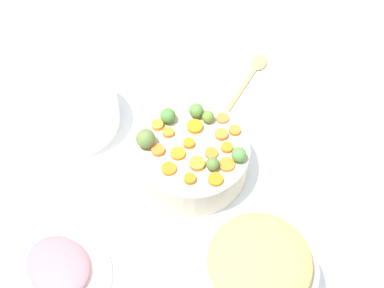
{
  "coord_description": "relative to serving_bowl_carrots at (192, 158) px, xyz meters",
  "views": [
    {
      "loc": [
        -0.68,
        -0.03,
        1.07
      ],
      "look_at": [
        -0.04,
        -0.05,
        0.12
      ],
      "focal_mm": 47.95,
      "sensor_mm": 36.0,
      "label": 1
    }
  ],
  "objects": [
    {
      "name": "tabletop",
      "position": [
        0.04,
        0.05,
        -0.06
      ],
      "size": [
        2.4,
        2.4,
        0.02
      ],
      "primitive_type": "cube",
      "color": "white",
      "rests_on": "ground"
    },
    {
      "name": "serving_bowl_carrots",
      "position": [
        0.0,
        0.0,
        0.0
      ],
      "size": [
        0.26,
        0.26,
        0.09
      ],
      "primitive_type": "cylinder",
      "color": "#BCB091",
      "rests_on": "tabletop"
    },
    {
      "name": "metal_pot",
      "position": [
        -0.3,
        -0.11,
        0.02
      ],
      "size": [
        0.23,
        0.23,
        0.13
      ],
      "primitive_type": "cylinder",
      "color": "#B6B2BB",
      "rests_on": "tabletop"
    },
    {
      "name": "stuffing_mound",
      "position": [
        -0.3,
        -0.11,
        0.1
      ],
      "size": [
        0.2,
        0.2,
        0.05
      ],
      "primitive_type": "ellipsoid",
      "color": "tan",
      "rests_on": "metal_pot"
    },
    {
      "name": "carrot_slice_0",
      "position": [
        0.06,
        0.08,
        0.05
      ],
      "size": [
        0.04,
        0.04,
        0.01
      ],
      "primitive_type": "cylinder",
      "rotation": [
        0.0,
        0.0,
        2.47
      ],
      "color": "orange",
      "rests_on": "serving_bowl_carrots"
    },
    {
      "name": "carrot_slice_1",
      "position": [
        0.04,
        -0.1,
        0.05
      ],
      "size": [
        0.03,
        0.03,
        0.01
      ],
      "primitive_type": "cylinder",
      "rotation": [
        0.0,
        0.0,
        1.22
      ],
      "color": "orange",
      "rests_on": "serving_bowl_carrots"
    },
    {
      "name": "carrot_slice_2",
      "position": [
        -0.01,
        -0.08,
        0.05
      ],
      "size": [
        0.04,
        0.04,
        0.01
      ],
      "primitive_type": "cylinder",
      "rotation": [
        0.0,
        0.0,
        2.16
      ],
      "color": "orange",
      "rests_on": "serving_bowl_carrots"
    },
    {
      "name": "carrot_slice_3",
      "position": [
        -0.09,
        0.01,
        0.05
      ],
      "size": [
        0.03,
        0.03,
        0.01
      ],
      "primitive_type": "cylinder",
      "rotation": [
        0.0,
        0.0,
        3.14
      ],
      "color": "orange",
      "rests_on": "serving_bowl_carrots"
    },
    {
      "name": "carrot_slice_4",
      "position": [
        -0.02,
        0.03,
        0.05
      ],
      "size": [
        0.05,
        0.05,
        0.01
      ],
      "primitive_type": "cylinder",
      "rotation": [
        0.0,
        0.0,
        0.95
      ],
      "color": "orange",
      "rests_on": "serving_bowl_carrots"
    },
    {
      "name": "carrot_slice_5",
      "position": [
        -0.02,
        -0.04,
        0.05
      ],
      "size": [
        0.04,
        0.04,
        0.01
      ],
      "primitive_type": "cylinder",
      "rotation": [
        0.0,
        0.0,
        0.43
      ],
      "color": "orange",
      "rests_on": "serving_bowl_carrots"
    },
    {
      "name": "carrot_slice_6",
      "position": [
        -0.01,
        0.08,
        0.05
      ],
      "size": [
        0.04,
        0.04,
        0.01
      ],
      "primitive_type": "cylinder",
      "rotation": [
        0.0,
        0.0,
        6.05
      ],
      "color": "orange",
      "rests_on": "serving_bowl_carrots"
    },
    {
      "name": "carrot_slice_7",
      "position": [
        0.04,
        0.06,
        0.05
      ],
      "size": [
        0.04,
        0.04,
        0.01
      ],
      "primitive_type": "cylinder",
      "rotation": [
        0.0,
        0.0,
        5.7
      ],
      "color": "orange",
      "rests_on": "serving_bowl_carrots"
    },
    {
      "name": "carrot_slice_8",
      "position": [
        0.07,
        -0.07,
        0.05
      ],
      "size": [
        0.04,
        0.04,
        0.01
      ],
      "primitive_type": "cylinder",
      "rotation": [
        0.0,
        0.0,
        2.71
      ],
      "color": "orange",
      "rests_on": "serving_bowl_carrots"
    },
    {
      "name": "carrot_slice_9",
      "position": [
        0.0,
        0.01,
        0.05
      ],
      "size": [
        0.04,
        0.04,
        0.01
      ],
      "primitive_type": "cylinder",
      "rotation": [
        0.0,
        0.0,
        3.78
      ],
      "color": "orange",
      "rests_on": "serving_bowl_carrots"
    },
    {
      "name": "carrot_slice_10",
      "position": [
        -0.05,
        -0.01,
        0.05
      ],
      "size": [
        0.04,
        0.04,
        0.01
      ],
      "primitive_type": "cylinder",
      "rotation": [
        0.0,
        0.0,
        4.46
      ],
      "color": "orange",
      "rests_on": "serving_bowl_carrots"
    },
    {
      "name": "carrot_slice_11",
      "position": [
        0.05,
        -0.01,
        0.05
      ],
      "size": [
        0.05,
        0.05,
        0.01
      ],
      "primitive_type": "cylinder",
      "rotation": [
        0.0,
        0.0,
        0.89
      ],
      "color": "orange",
      "rests_on": "serving_bowl_carrots"
    },
    {
      "name": "carrot_slice_12",
      "position": [
        -0.06,
        0.05,
        0.05
      ],
      "size": [
        0.03,
        0.03,
        0.01
      ],
      "primitive_type": "cylinder",
      "rotation": [
        0.0,
        0.0,
        3.14
      ],
      "color": "orange",
      "rests_on": "serving_bowl_carrots"
    },
    {
      "name": "carrot_slice_13",
      "position": [
        0.03,
        -0.07,
        0.05
      ],
      "size": [
        0.03,
        0.03,
        0.01
      ],
      "primitive_type": "cylinder",
      "rotation": [
        0.0,
        0.0,
        1.43
      ],
      "color": "orange",
      "rests_on": "serving_bowl_carrots"
    },
    {
      "name": "carrot_slice_14",
      "position": [
        -0.09,
        -0.05,
        0.05
      ],
      "size": [
        0.04,
        0.04,
        0.01
      ],
      "primitive_type": "cylinder",
      "rotation": [
        0.0,
        0.0,
        1.88
      ],
      "color": "orange",
      "rests_on": "serving_bowl_carrots"
    },
    {
      "name": "carrot_slice_15",
      "position": [
        -0.05,
        -0.07,
        0.05
      ],
      "size": [
        0.05,
        0.05,
        0.01
      ],
      "primitive_type": "cylinder",
      "rotation": [
        0.0,
        0.0,
        4.14
      ],
      "color": "orange",
      "rests_on": "serving_bowl_carrots"
    },
    {
      "name": "brussels_sprout_0",
      "position": [
        0.07,
        -0.04,
        0.06
      ],
      "size": [
        0.03,
        0.03,
        0.03
      ],
      "primitive_type": "sphere",
      "color": "olive",
      "rests_on": "serving_bowl_carrots"
    },
    {
      "name": "brussels_sprout_1",
      "position": [
        0.01,
        0.1,
        0.07
      ],
      "size": [
        0.04,
        0.04,
        0.04
      ],
      "primitive_type": "sphere",
      "color": "#577034",
      "rests_on": "serving_bowl_carrots"
    },
    {
      "name": "brussels_sprout_2",
      "position": [
        0.09,
        -0.01,
        0.06
      ],
      "size": [
        0.03,
        0.03,
        0.03
      ],
      "primitive_type": "sphere",
      "color": "#517E37",
      "rests_on": "serving_bowl_carrots"
    },
    {
      "name": "brussels_sprout_3",
      "position": [
        -0.06,
        -0.04,
        0.06
      ],
      "size": [
        0.03,
        0.03,
        0.03
      ],
      "primitive_type": "sphere",
      "color": "#4E6E30",
      "rests_on": "serving_bowl_carrots"
    },
    {
      "name": "brussels_sprout_4",
      "position": [
        -0.04,
        -0.1,
        0.06
      ],
      "size": [
        0.03,
        0.03,
        0.03
      ],
      "primitive_type": "sphere",
      "color": "#4D833D",
      "rests_on": "serving_bowl_carrots"
    },
    {
      "name": "brussels_sprout_5",
      "position": [
        0.08,
        0.05,
        0.07
      ],
      "size": [
        0.04,
        0.04,
        0.04
      ],
      "primitive_type": "sphere",
      "color": "#457E36",
      "rests_on": "serving_bowl_carrots"
    },
    {
      "name": "wooden_spoon",
      "position": [
        0.29,
        -0.17,
        -0.04
      ],
      "size": [
        0.24,
        0.16,
        0.01
      ],
      "color": "tan",
      "rests_on": "tabletop"
    },
    {
      "name": "casserole_dish",
      "position": [
        0.15,
        0.29,
        0.0
      ],
      "size": [
        0.22,
        0.22,
        0.1
      ],
      "primitive_type": "cylinder",
      "color": "white",
      "rests_on": "tabletop"
    },
    {
      "name": "ham_plate",
      "position": [
        -0.26,
        0.31,
        -0.04
      ],
      "size": [
        0.25,
        0.25,
        0.01
      ],
      "primitive_type": "cylinder",
      "color": "white",
      "rests_on": "tabletop"
    },
    {
      "name": "ham_slice_main",
      "position": [
        -0.24,
        0.29,
        -0.02
      ],
      "size": [
        0.19,
        0.19,
        0.03
      ],
      "primitive_type": "ellipsoid",
      "rotation": [
        0.0,
        0.0,
        3.93
      ],
      "color": "#BE6870",
      "rests_on": "ham_plate"
    },
    {
      "name": "dish_towel",
      "position": [
        0.5,
        -0.04,
        -0.04
      ],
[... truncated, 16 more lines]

